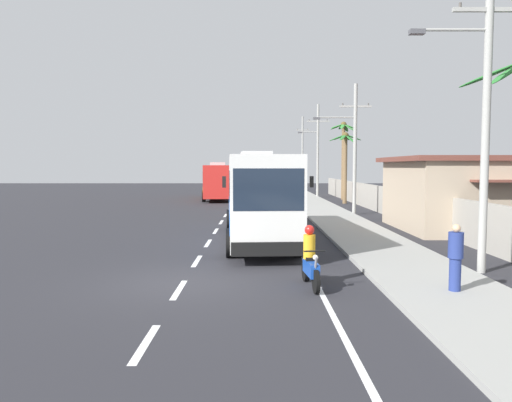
% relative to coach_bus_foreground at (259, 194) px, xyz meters
% --- Properties ---
extents(ground_plane, '(160.00, 160.00, 0.00)m').
position_rel_coach_bus_foreground_xyz_m(ground_plane, '(-2.07, -7.86, -2.00)').
color(ground_plane, '#28282D').
extents(sidewalk_kerb, '(3.20, 90.00, 0.14)m').
position_rel_coach_bus_foreground_xyz_m(sidewalk_kerb, '(4.73, 2.14, -1.93)').
color(sidewalk_kerb, '#999993').
rests_on(sidewalk_kerb, ground).
extents(lane_markings, '(3.80, 71.28, 0.01)m').
position_rel_coach_bus_foreground_xyz_m(lane_markings, '(0.18, 7.00, -2.00)').
color(lane_markings, white).
rests_on(lane_markings, ground).
extents(boundary_wall, '(0.24, 60.00, 1.84)m').
position_rel_coach_bus_foreground_xyz_m(boundary_wall, '(8.53, 6.14, -1.09)').
color(boundary_wall, '#9E998E').
rests_on(boundary_wall, ground).
extents(coach_bus_foreground, '(3.34, 11.76, 3.86)m').
position_rel_coach_bus_foreground_xyz_m(coach_bus_foreground, '(0.00, 0.00, 0.00)').
color(coach_bus_foreground, silver).
rests_on(coach_bus_foreground, ground).
extents(coach_bus_far_lane, '(3.65, 11.48, 3.58)m').
position_rel_coach_bus_foreground_xyz_m(coach_bus_far_lane, '(-3.80, 26.37, -0.14)').
color(coach_bus_far_lane, red).
rests_on(coach_bus_far_lane, ground).
extents(motorcycle_beside_bus, '(0.56, 1.96, 1.63)m').
position_rel_coach_bus_foreground_xyz_m(motorcycle_beside_bus, '(1.37, -8.26, -1.34)').
color(motorcycle_beside_bus, black).
rests_on(motorcycle_beside_bus, ground).
extents(pedestrian_near_kerb, '(0.36, 0.36, 1.65)m').
position_rel_coach_bus_foreground_xyz_m(pedestrian_near_kerb, '(4.81, -9.24, -1.01)').
color(pedestrian_near_kerb, navy).
rests_on(pedestrian_near_kerb, sidewalk_kerb).
extents(utility_pole_nearest, '(3.39, 0.24, 9.49)m').
position_rel_coach_bus_foreground_xyz_m(utility_pole_nearest, '(6.63, -6.56, 3.03)').
color(utility_pole_nearest, '#9E9E99').
rests_on(utility_pole_nearest, ground).
extents(utility_pole_mid, '(3.81, 0.24, 8.58)m').
position_rel_coach_bus_foreground_xyz_m(utility_pole_mid, '(6.34, 11.27, 2.58)').
color(utility_pole_mid, '#9E9E99').
rests_on(utility_pole_mid, ground).
extents(utility_pole_far, '(3.19, 0.24, 9.50)m').
position_rel_coach_bus_foreground_xyz_m(utility_pole_far, '(6.18, 29.10, 3.01)').
color(utility_pole_far, '#9E9E99').
rests_on(utility_pole_far, ground).
extents(utility_pole_distant, '(1.81, 0.24, 10.07)m').
position_rel_coach_bus_foreground_xyz_m(utility_pole_distant, '(6.36, 46.93, 3.18)').
color(utility_pole_distant, '#9E9E99').
rests_on(utility_pole_distant, ground).
extents(palm_second, '(2.69, 2.70, 7.48)m').
position_rel_coach_bus_foreground_xyz_m(palm_second, '(8.32, 26.11, 3.04)').
color(palm_second, brown).
rests_on(palm_second, ground).
extents(palm_fourth, '(2.82, 2.66, 6.13)m').
position_rel_coach_bus_foreground_xyz_m(palm_fourth, '(7.58, 21.05, 2.10)').
color(palm_fourth, brown).
rests_on(palm_fourth, ground).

